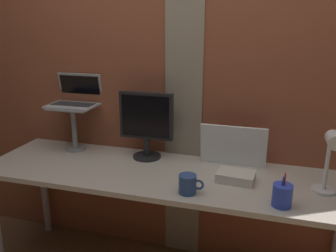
% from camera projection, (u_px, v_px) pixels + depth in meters
% --- Properties ---
extents(brick_wall_back, '(3.52, 0.16, 2.52)m').
position_uv_depth(brick_wall_back, '(182.00, 72.00, 2.19)').
color(brick_wall_back, brown).
rests_on(brick_wall_back, ground_plane).
extents(desk, '(2.16, 0.62, 0.73)m').
position_uv_depth(desk, '(163.00, 183.00, 2.03)').
color(desk, beige).
rests_on(desk, ground_plane).
extents(monitor, '(0.34, 0.18, 0.42)m').
position_uv_depth(monitor, '(146.00, 120.00, 2.15)').
color(monitor, black).
rests_on(monitor, desk).
extents(laptop_stand, '(0.28, 0.22, 0.30)m').
position_uv_depth(laptop_stand, '(73.00, 121.00, 2.31)').
color(laptop_stand, gray).
rests_on(laptop_stand, desk).
extents(laptop, '(0.32, 0.24, 0.20)m').
position_uv_depth(laptop, '(76.00, 97.00, 2.31)').
color(laptop, '#ADB2B7').
rests_on(laptop, laptop_stand).
extents(whiteboard_panel, '(0.39, 0.06, 0.26)m').
position_uv_depth(whiteboard_panel, '(233.00, 146.00, 2.06)').
color(whiteboard_panel, white).
rests_on(whiteboard_panel, desk).
extents(desk_lamp, '(0.12, 0.20, 0.35)m').
position_uv_depth(desk_lamp, '(330.00, 157.00, 1.66)').
color(desk_lamp, white).
rests_on(desk_lamp, desk).
extents(pen_cup, '(0.09, 0.09, 0.17)m').
position_uv_depth(pen_cup, '(282.00, 195.00, 1.62)').
color(pen_cup, blue).
rests_on(pen_cup, desk).
extents(coffee_mug, '(0.13, 0.09, 0.10)m').
position_uv_depth(coffee_mug, '(188.00, 184.00, 1.75)').
color(coffee_mug, '#2D4C8C').
rests_on(coffee_mug, desk).
extents(paper_clutter_stack, '(0.21, 0.16, 0.05)m').
position_uv_depth(paper_clutter_stack, '(236.00, 177.00, 1.89)').
color(paper_clutter_stack, silver).
rests_on(paper_clutter_stack, desk).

